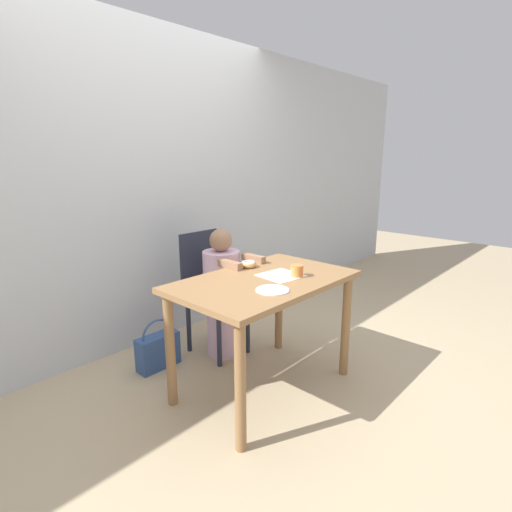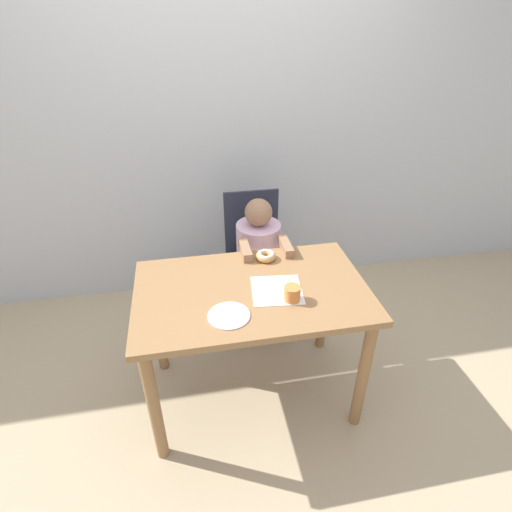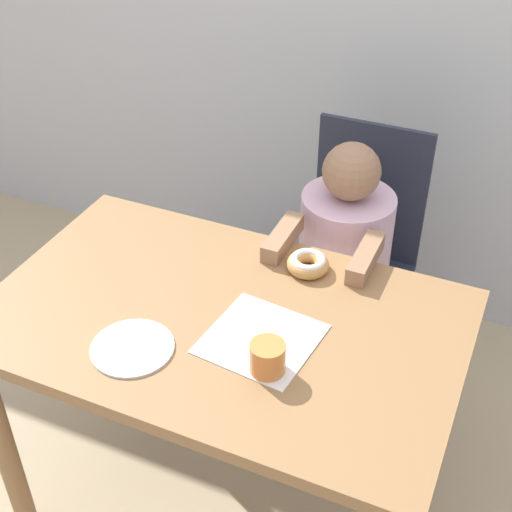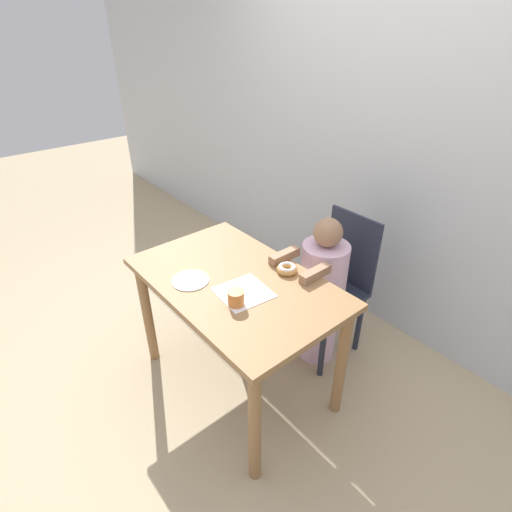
{
  "view_description": "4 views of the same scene",
  "coord_description": "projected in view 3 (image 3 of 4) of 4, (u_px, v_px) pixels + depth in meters",
  "views": [
    {
      "loc": [
        -1.79,
        -1.58,
        1.51
      ],
      "look_at": [
        0.04,
        0.11,
        0.88
      ],
      "focal_mm": 28.0,
      "sensor_mm": 36.0,
      "label": 1
    },
    {
      "loc": [
        -0.27,
        -1.58,
        1.95
      ],
      "look_at": [
        0.04,
        0.11,
        0.88
      ],
      "focal_mm": 28.0,
      "sensor_mm": 36.0,
      "label": 2
    },
    {
      "loc": [
        0.6,
        -1.16,
        1.91
      ],
      "look_at": [
        0.04,
        0.11,
        0.88
      ],
      "focal_mm": 50.0,
      "sensor_mm": 36.0,
      "label": 3
    },
    {
      "loc": [
        1.39,
        -1.02,
        1.95
      ],
      "look_at": [
        0.04,
        0.11,
        0.88
      ],
      "focal_mm": 28.0,
      "sensor_mm": 36.0,
      "label": 4
    }
  ],
  "objects": [
    {
      "name": "cup",
      "position": [
        267.0,
        358.0,
        1.56
      ],
      "size": [
        0.08,
        0.08,
        0.08
      ],
      "color": "orange",
      "rests_on": "dining_table"
    },
    {
      "name": "napkin",
      "position": [
        261.0,
        339.0,
        1.66
      ],
      "size": [
        0.27,
        0.27,
        0.0
      ],
      "color": "white",
      "rests_on": "dining_table"
    },
    {
      "name": "dining_table",
      "position": [
        223.0,
        351.0,
        1.8
      ],
      "size": [
        1.16,
        0.72,
        0.76
      ],
      "color": "olive",
      "rests_on": "ground_plane"
    },
    {
      "name": "child_figure",
      "position": [
        341.0,
        289.0,
        2.25
      ],
      "size": [
        0.29,
        0.46,
        0.99
      ],
      "color": "silver",
      "rests_on": "ground_plane"
    },
    {
      "name": "ground_plane",
      "position": [
        229.0,
        504.0,
        2.18
      ],
      "size": [
        12.0,
        12.0,
        0.0
      ],
      "primitive_type": "plane",
      "color": "tan"
    },
    {
      "name": "donut",
      "position": [
        308.0,
        263.0,
        1.86
      ],
      "size": [
        0.11,
        0.11,
        0.04
      ],
      "color": "tan",
      "rests_on": "dining_table"
    },
    {
      "name": "handbag",
      "position": [
        237.0,
        300.0,
        2.75
      ],
      "size": [
        0.31,
        0.12,
        0.38
      ],
      "color": "#2D4C84",
      "rests_on": "ground_plane"
    },
    {
      "name": "plate",
      "position": [
        132.0,
        348.0,
        1.63
      ],
      "size": [
        0.19,
        0.19,
        0.01
      ],
      "color": "white",
      "rests_on": "dining_table"
    },
    {
      "name": "chair",
      "position": [
        352.0,
        269.0,
        2.35
      ],
      "size": [
        0.37,
        0.42,
        0.94
      ],
      "color": "#232838",
      "rests_on": "ground_plane"
    }
  ]
}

